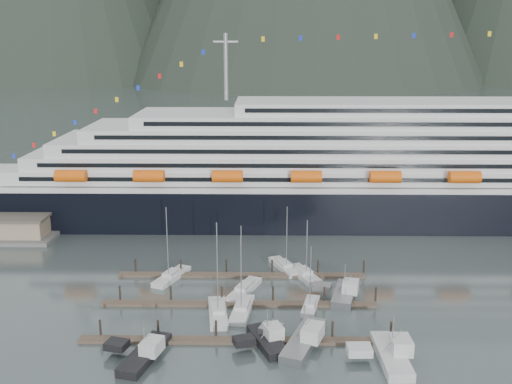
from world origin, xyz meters
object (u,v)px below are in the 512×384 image
(trawler_b, at_px, (267,340))
(trawler_e, at_px, (344,293))
(sailboat_d, at_px, (244,290))
(sailboat_c, at_px, (242,310))
(sailboat_b, at_px, (218,313))
(sailboat_h, at_px, (310,306))
(sailboat_f, at_px, (304,275))
(sailboat_g, at_px, (284,267))
(trawler_c, at_px, (303,339))
(trawler_a, at_px, (144,353))
(trawler_d, at_px, (391,354))
(cruise_ship, at_px, (385,173))
(sailboat_e, at_px, (172,277))

(trawler_b, height_order, trawler_e, trawler_e)
(sailboat_d, bearing_deg, sailboat_c, -158.71)
(sailboat_b, bearing_deg, sailboat_h, -86.16)
(sailboat_d, relative_size, sailboat_f, 1.10)
(sailboat_f, bearing_deg, sailboat_d, 100.30)
(sailboat_g, xyz_separation_m, trawler_c, (1.83, -30.56, 0.48))
(sailboat_b, height_order, sailboat_c, sailboat_b)
(sailboat_f, xyz_separation_m, trawler_b, (-7.37, -26.75, 0.42))
(sailboat_f, height_order, trawler_b, sailboat_f)
(trawler_a, bearing_deg, trawler_c, -64.03)
(sailboat_b, relative_size, trawler_d, 1.38)
(trawler_d, bearing_deg, sailboat_f, 17.20)
(sailboat_g, relative_size, trawler_b, 1.32)
(trawler_b, relative_size, trawler_e, 0.93)
(sailboat_g, bearing_deg, cruise_ship, -59.79)
(sailboat_h, relative_size, trawler_c, 0.85)
(cruise_ship, relative_size, sailboat_e, 13.79)
(cruise_ship, height_order, sailboat_h, cruise_ship)
(sailboat_c, relative_size, sailboat_h, 1.22)
(sailboat_d, distance_m, sailboat_g, 14.02)
(sailboat_f, bearing_deg, sailboat_h, 157.78)
(sailboat_e, height_order, sailboat_g, sailboat_e)
(trawler_e, bearing_deg, sailboat_h, 140.94)
(sailboat_d, relative_size, sailboat_h, 1.14)
(sailboat_g, bearing_deg, sailboat_e, 81.45)
(trawler_a, bearing_deg, trawler_d, -74.75)
(cruise_ship, height_order, trawler_e, cruise_ship)
(trawler_a, xyz_separation_m, trawler_b, (17.87, 4.09, -0.01))
(trawler_d, height_order, trawler_e, trawler_d)
(trawler_a, height_order, trawler_b, trawler_a)
(sailboat_f, bearing_deg, trawler_e, -168.31)
(sailboat_e, xyz_separation_m, trawler_a, (0.42, -29.46, 0.42))
(sailboat_f, distance_m, trawler_d, 32.64)
(cruise_ship, bearing_deg, sailboat_f, -120.31)
(sailboat_c, distance_m, trawler_e, 19.09)
(sailboat_d, relative_size, trawler_d, 1.09)
(sailboat_e, bearing_deg, sailboat_h, -93.28)
(trawler_b, bearing_deg, sailboat_c, -0.86)
(trawler_a, relative_size, trawler_b, 1.18)
(sailboat_h, bearing_deg, cruise_ship, -10.42)
(sailboat_b, bearing_deg, trawler_c, -131.31)
(sailboat_b, height_order, sailboat_e, sailboat_b)
(cruise_ship, relative_size, sailboat_b, 12.15)
(cruise_ship, height_order, trawler_d, cruise_ship)
(trawler_c, distance_m, trawler_d, 13.20)
(sailboat_e, bearing_deg, trawler_b, -121.31)
(sailboat_b, xyz_separation_m, sailboat_e, (-10.14, 15.67, -0.02))
(trawler_b, bearing_deg, sailboat_g, -28.09)
(trawler_e, bearing_deg, sailboat_e, 90.22)
(sailboat_h, distance_m, trawler_b, 14.76)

